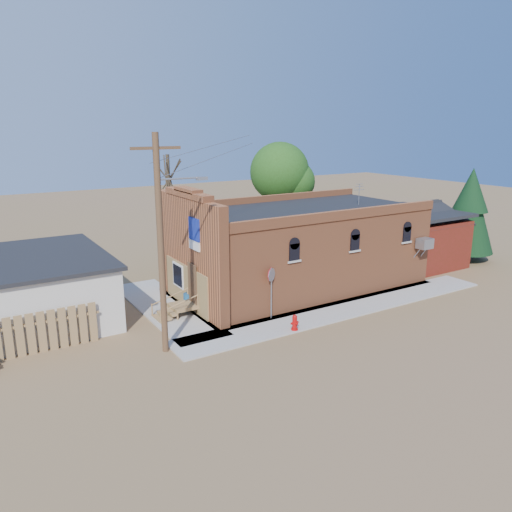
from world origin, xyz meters
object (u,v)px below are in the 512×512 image
utility_pole (162,241)px  fire_hydrant (295,322)px  brick_bar (295,248)px  stop_sign (271,280)px  trash_barrel (188,301)px

utility_pole → fire_hydrant: 7.33m
brick_bar → fire_hydrant: bearing=-126.0°
brick_bar → stop_sign: bearing=-138.0°
brick_bar → fire_hydrant: brick_bar is taller
utility_pole → stop_sign: size_ratio=3.51×
utility_pole → trash_barrel: bearing=55.0°
fire_hydrant → trash_barrel: bearing=114.8°
fire_hydrant → trash_barrel: 6.03m
brick_bar → utility_pole: bearing=-156.3°
utility_pole → fire_hydrant: bearing=-11.7°
utility_pole → trash_barrel: 6.56m
fire_hydrant → trash_barrel: size_ratio=0.95×
trash_barrel → fire_hydrant: bearing=-60.7°
fire_hydrant → brick_bar: bearing=49.6°
utility_pole → stop_sign: 6.33m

